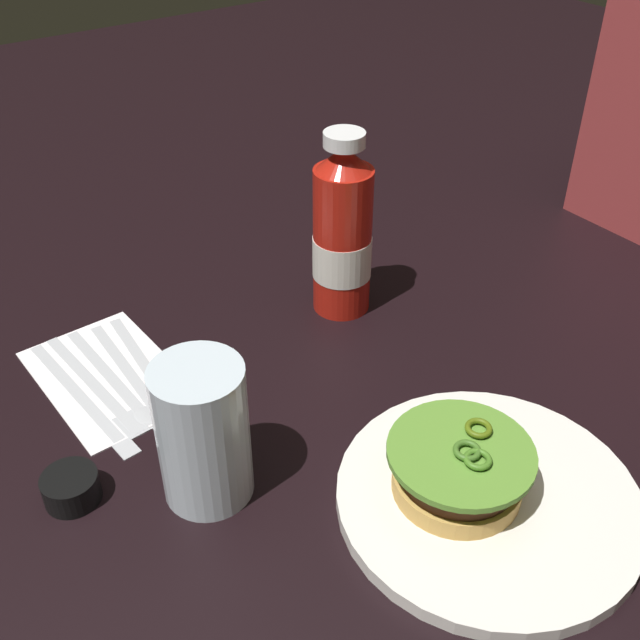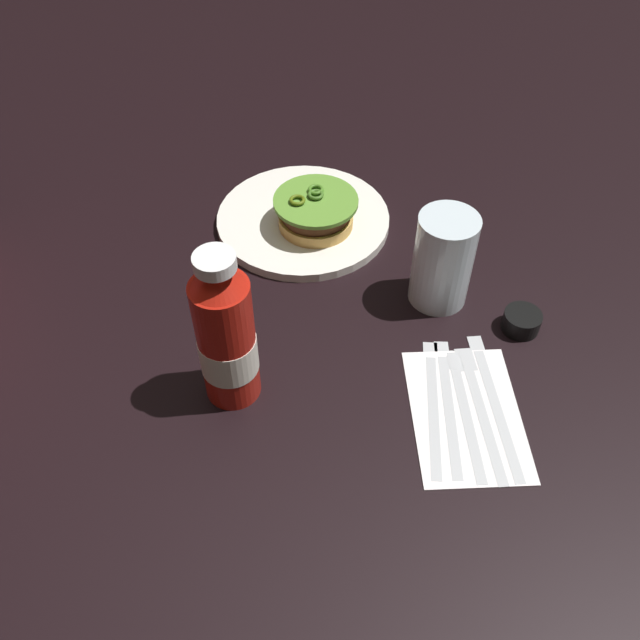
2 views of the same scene
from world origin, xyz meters
The scene contains 12 objects.
ground_plane centered at (0.00, 0.00, 0.00)m, with size 3.00×3.00×0.00m, color black.
dinner_plate centered at (0.10, 0.02, 0.01)m, with size 0.26×0.26×0.01m, color white.
burger_sandwich centered at (0.08, 0.00, 0.04)m, with size 0.12×0.12×0.05m.
ketchup_bottle centered at (-0.21, 0.10, 0.09)m, with size 0.07×0.07×0.21m.
water_glass centered at (-0.05, -0.16, 0.07)m, with size 0.08×0.08×0.13m, color silver.
condiment_cup centered at (-0.11, -0.27, 0.01)m, with size 0.05×0.05×0.03m, color black.
napkin centered at (-0.25, -0.18, 0.00)m, with size 0.19×0.13×0.00m, color white.
butter_knife centered at (-0.22, -0.21, 0.00)m, with size 0.21×0.03×0.00m.
fork_utensil centered at (-0.23, -0.19, 0.00)m, with size 0.19×0.03×0.00m.
spoon_utensil centered at (-0.22, -0.18, 0.00)m, with size 0.19×0.03×0.00m.
steak_knife centered at (-0.22, -0.16, 0.00)m, with size 0.20×0.02×0.00m.
table_knife centered at (-0.22, -0.14, 0.00)m, with size 0.20×0.03×0.00m.
Camera 1 is at (0.36, -0.34, 0.50)m, focal length 42.28 mm.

